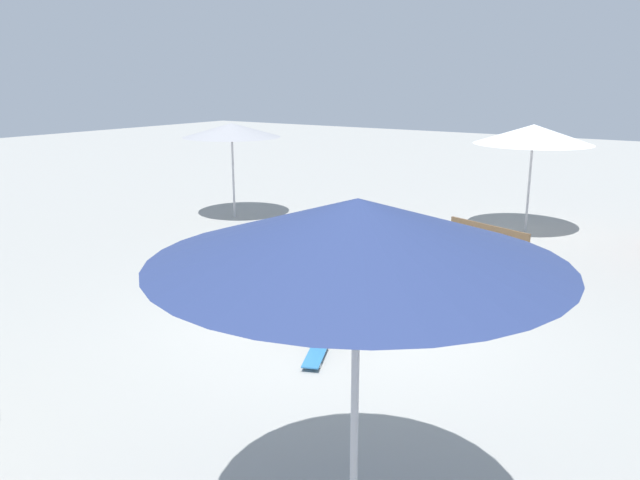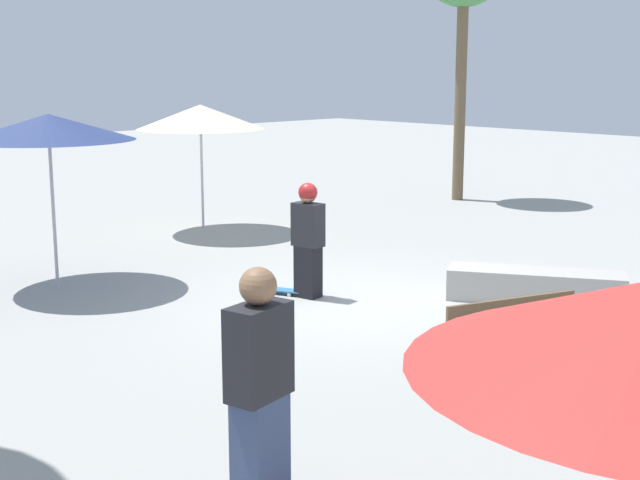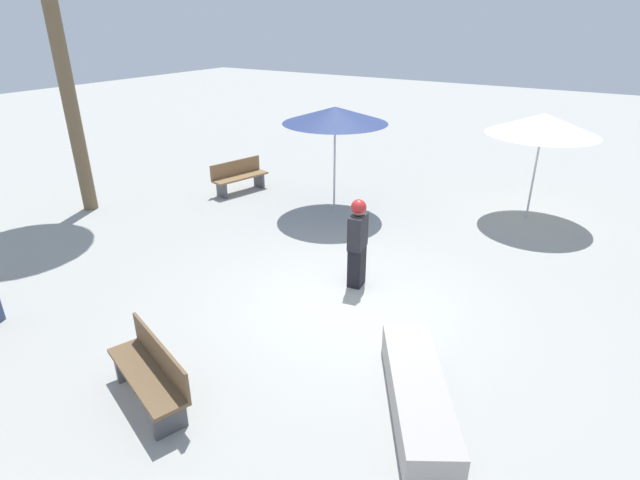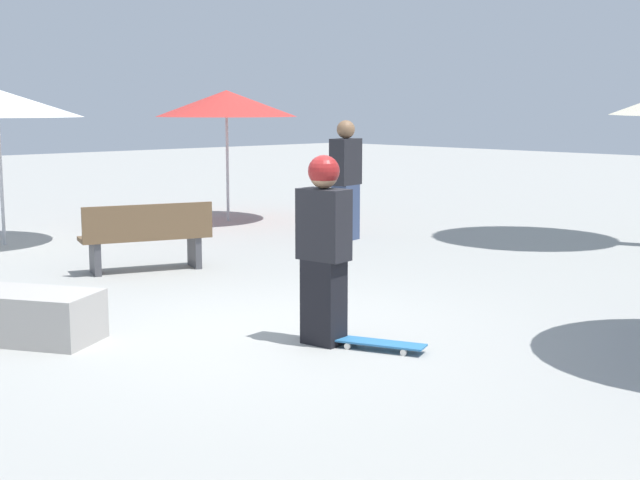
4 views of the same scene
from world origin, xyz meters
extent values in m
plane|color=#9E9E99|center=(0.00, 0.00, 0.00)|extent=(60.00, 60.00, 0.00)
cube|color=black|center=(-0.15, 0.55, 0.37)|extent=(0.29, 0.37, 0.74)
cube|color=#232328|center=(-0.15, 0.55, 1.04)|extent=(0.30, 0.46, 0.61)
sphere|color=tan|center=(-0.15, 0.55, 1.46)|extent=(0.24, 0.24, 0.24)
sphere|color=maroon|center=(-0.15, 0.55, 1.49)|extent=(0.27, 0.27, 0.27)
cube|color=teal|center=(-0.34, 1.02, 0.06)|extent=(0.50, 0.81, 0.02)
cylinder|color=silver|center=(-0.52, 1.21, 0.03)|extent=(0.05, 0.06, 0.05)
cylinder|color=silver|center=(-0.37, 1.28, 0.03)|extent=(0.05, 0.06, 0.05)
cylinder|color=silver|center=(-0.32, 0.76, 0.03)|extent=(0.05, 0.06, 0.05)
cylinder|color=silver|center=(-0.17, 0.83, 0.03)|extent=(0.05, 0.06, 0.05)
cube|color=#A8A39E|center=(1.97, -1.80, 0.22)|extent=(1.78, 2.38, 0.44)
cube|color=#47474C|center=(-0.32, -3.68, 0.20)|extent=(0.21, 0.40, 0.40)
cube|color=#47474C|center=(-1.50, -3.27, 0.20)|extent=(0.21, 0.40, 0.40)
cube|color=brown|center=(-0.91, -3.48, 0.42)|extent=(1.66, 0.94, 0.05)
cube|color=brown|center=(-0.84, -3.29, 0.65)|extent=(1.52, 0.56, 0.40)
cylinder|color=#B7B7BC|center=(-0.50, -6.69, 1.07)|extent=(0.05, 0.05, 2.14)
cone|color=white|center=(-0.50, -6.69, 2.08)|extent=(2.44, 2.44, 0.40)
cylinder|color=#B7B7BC|center=(5.68, -4.27, 1.05)|extent=(0.05, 0.05, 2.09)
cone|color=#99999E|center=(5.68, -4.27, 2.04)|extent=(2.26, 2.26, 0.32)
cylinder|color=#B7B7BC|center=(-2.40, 3.58, 1.20)|extent=(0.05, 0.05, 2.41)
cone|color=navy|center=(-2.40, 3.58, 2.35)|extent=(2.47, 2.47, 0.38)
camera|label=1|loc=(-4.19, 6.59, 3.20)|focal=35.00mm
camera|label=2|loc=(-8.49, -8.34, 3.24)|focal=50.00mm
camera|label=3|loc=(3.49, -6.48, 4.46)|focal=28.00mm
camera|label=4|loc=(4.99, 5.99, 2.04)|focal=50.00mm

